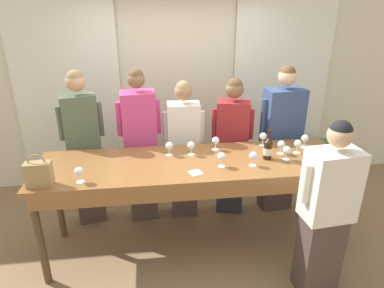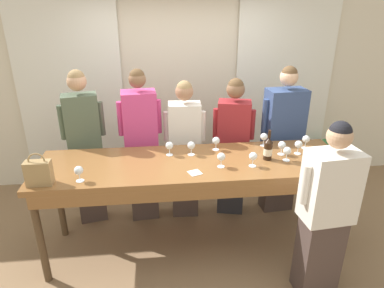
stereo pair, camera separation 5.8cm
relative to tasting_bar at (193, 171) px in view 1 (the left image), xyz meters
The scene contains 26 objects.
ground_plane 0.93m from the tasting_bar, 90.00° to the left, with size 18.00×18.00×0.00m, color #846647.
wall_back 1.72m from the tasting_bar, 90.00° to the left, with size 12.00×0.06×2.80m.
curtain_panel_left 2.19m from the tasting_bar, 132.31° to the left, with size 1.36×0.03×2.69m.
curtain_panel_right 2.19m from the tasting_bar, 47.69° to the left, with size 1.36×0.03×2.69m.
tasting_bar is the anchor object (origin of this frame).
wine_bottle 0.77m from the tasting_bar, ahead, with size 0.08×0.08×0.31m.
handbag 1.39m from the tasting_bar, 168.27° to the right, with size 0.21×0.11×0.30m.
wine_glass_front_left 0.89m from the tasting_bar, 22.42° to the left, with size 0.08×0.08×0.14m.
wine_glass_front_mid 0.43m from the tasting_bar, 45.57° to the left, with size 0.08×0.08×0.14m.
wine_glass_front_right 1.26m from the tasting_bar, 10.02° to the left, with size 0.08×0.08×0.14m.
wine_glass_center_left 0.35m from the tasting_bar, 137.83° to the left, with size 0.08×0.08×0.14m.
wine_glass_center_mid 0.34m from the tasting_bar, 25.16° to the right, with size 0.08×0.08×0.14m.
wine_glass_center_right 0.94m from the tasting_bar, ahead, with size 0.08×0.08×0.14m.
wine_glass_back_left 1.07m from the tasting_bar, 165.92° to the right, with size 0.08×0.08×0.14m.
wine_glass_back_mid 0.60m from the tasting_bar, 14.07° to the right, with size 0.08×0.08×0.14m.
wine_glass_back_right 0.94m from the tasting_bar, ahead, with size 0.08×0.08×0.14m.
wine_glass_near_host 1.11m from the tasting_bar, ahead, with size 0.08×0.08×0.14m.
wine_glass_by_bottle 0.26m from the tasting_bar, 91.49° to the left, with size 0.08×0.08×0.14m.
napkin 0.24m from the tasting_bar, 92.26° to the right, with size 0.14×0.14×0.00m.
guest_olive_jacket 1.33m from the tasting_bar, 150.00° to the left, with size 0.48×0.29×1.82m.
guest_pink_top 0.85m from the tasting_bar, 128.29° to the left, with size 0.49×0.30×1.82m.
guest_cream_sweater 0.67m from the tasting_bar, 92.12° to the left, with size 0.48×0.26×1.68m.
guest_striped_shirt 0.86m from the tasting_bar, 50.58° to the left, with size 0.49×0.32×1.70m.
guest_navy_coat 1.32m from the tasting_bar, 30.13° to the left, with size 0.56×0.30×1.82m.
host_pouring 1.26m from the tasting_bar, 33.41° to the right, with size 0.53×0.31×1.65m.
potted_plant 2.54m from the tasting_bar, 32.69° to the left, with size 0.27×0.27×0.63m.
Camera 1 is at (-0.39, -2.99, 2.49)m, focal length 32.00 mm.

